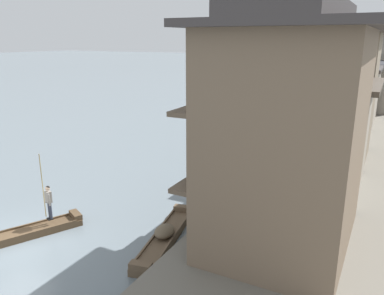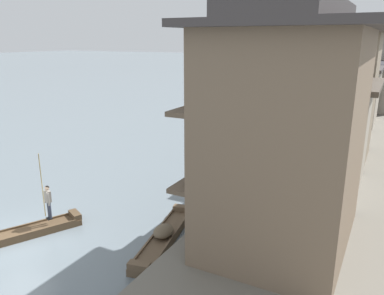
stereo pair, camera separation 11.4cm
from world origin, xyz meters
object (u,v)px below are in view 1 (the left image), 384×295
at_px(boat_upstream_distant, 286,95).
at_px(boat_moored_second, 294,89).
at_px(boat_moored_far, 242,98).
at_px(stone_bridge, 320,65).
at_px(boat_midriver_drifting, 319,100).
at_px(house_waterfront_narrow, 342,98).
at_px(house_waterfront_second, 317,128).
at_px(boat_moored_third, 165,237).
at_px(boat_moored_nearest, 281,130).
at_px(boat_midriver_upstream, 246,107).
at_px(house_waterfront_far, 352,88).
at_px(boatman_person, 48,198).
at_px(house_waterfront_end, 366,69).
at_px(house_waterfront_tall, 335,90).
at_px(boat_foreground_poled, 22,234).
at_px(house_waterfront_nearest, 289,130).

bearing_deg(boat_upstream_distant, boat_moored_second, 94.24).
bearing_deg(boat_moored_far, stone_bridge, 78.72).
bearing_deg(boat_moored_second, boat_upstream_distant, -85.76).
height_order(boat_midriver_drifting, house_waterfront_narrow, house_waterfront_narrow).
height_order(boat_moored_second, house_waterfront_second, house_waterfront_second).
bearing_deg(boat_moored_third, stone_bridge, 94.72).
distance_m(boat_moored_third, boat_upstream_distant, 45.69).
height_order(boat_moored_nearest, boat_midriver_upstream, boat_moored_nearest).
relative_size(boat_moored_far, house_waterfront_far, 0.66).
xyz_separation_m(boatman_person, boat_midriver_drifting, (4.26, 43.29, -1.25)).
bearing_deg(house_waterfront_end, house_waterfront_narrow, -92.15).
relative_size(boat_moored_third, stone_bridge, 0.23).
height_order(boat_moored_far, boat_upstream_distant, boat_upstream_distant).
bearing_deg(house_waterfront_end, boatman_person, -106.04).
distance_m(boat_moored_far, house_waterfront_tall, 31.00).
relative_size(boat_moored_third, boat_moored_far, 1.05).
bearing_deg(boat_midriver_drifting, boat_moored_third, -88.72).
height_order(boat_foreground_poled, house_waterfront_end, house_waterfront_end).
height_order(boat_moored_far, house_waterfront_far, house_waterfront_far).
relative_size(boat_foreground_poled, house_waterfront_narrow, 0.78).
bearing_deg(boat_upstream_distant, boat_moored_third, -81.90).
xyz_separation_m(boat_moored_far, house_waterfront_second, (15.97, -31.76, 3.78)).
distance_m(house_waterfront_nearest, house_waterfront_narrow, 18.36).
bearing_deg(boat_upstream_distant, house_waterfront_end, -45.13).
distance_m(boatman_person, boat_moored_nearest, 23.87).
xyz_separation_m(boat_moored_nearest, boat_moored_third, (0.95, -22.04, 0.04)).
distance_m(house_waterfront_second, house_waterfront_far, 18.44).
xyz_separation_m(boat_moored_third, boat_moored_far, (-11.37, 39.51, -0.13)).
bearing_deg(house_waterfront_narrow, boat_moored_third, -102.72).
relative_size(boat_foreground_poled, boat_moored_third, 0.91).
bearing_deg(boat_midriver_drifting, boat_upstream_distant, 148.54).
distance_m(boat_moored_nearest, house_waterfront_narrow, 6.99).
bearing_deg(house_waterfront_nearest, boatman_person, -165.53).
distance_m(house_waterfront_nearest, house_waterfront_tall, 12.27).
xyz_separation_m(boat_moored_third, house_waterfront_second, (4.60, 7.75, 3.66)).
height_order(boatman_person, house_waterfront_narrow, house_waterfront_narrow).
xyz_separation_m(house_waterfront_second, house_waterfront_narrow, (-0.21, 11.71, 0.00)).
height_order(boat_foreground_poled, house_waterfront_second, house_waterfront_second).
distance_m(boat_moored_third, house_waterfront_far, 26.81).
xyz_separation_m(boat_midriver_upstream, house_waterfront_tall, (12.71, -18.90, 5.08)).
distance_m(boatman_person, boat_moored_second, 53.81).
distance_m(boat_moored_third, boat_midriver_upstream, 33.31).
xyz_separation_m(boat_midriver_drifting, boat_upstream_distant, (-5.50, 3.36, -0.08)).
bearing_deg(boat_moored_second, boat_moored_far, -108.95).
xyz_separation_m(boat_moored_second, boat_midriver_drifting, (6.02, -10.48, 0.13)).
bearing_deg(house_waterfront_tall, house_waterfront_second, -89.62).
xyz_separation_m(boat_upstream_distant, house_waterfront_end, (11.37, -11.42, 5.00)).
bearing_deg(house_waterfront_far, boatman_person, -109.27).
relative_size(boat_midriver_upstream, house_waterfront_second, 0.65).
xyz_separation_m(boat_midriver_drifting, boat_midriver_upstream, (-7.21, -9.58, -0.13)).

